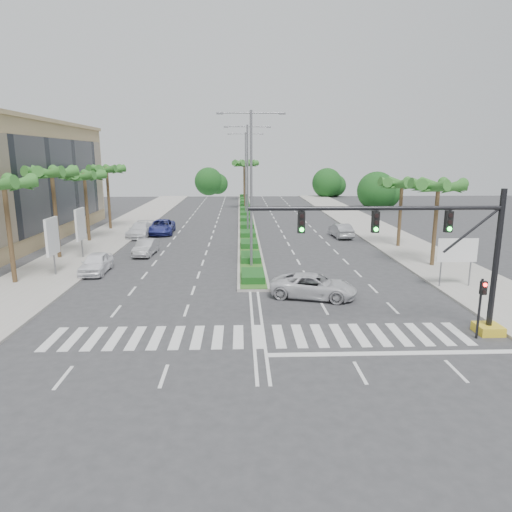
{
  "coord_description": "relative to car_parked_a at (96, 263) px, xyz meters",
  "views": [
    {
      "loc": [
        -0.88,
        -21.04,
        8.68
      ],
      "look_at": [
        0.04,
        4.82,
        3.0
      ],
      "focal_mm": 32.0,
      "sensor_mm": 36.0,
      "label": 1
    }
  ],
  "objects": [
    {
      "name": "ground",
      "position": [
        11.8,
        -12.92,
        -0.77
      ],
      "size": [
        160.0,
        160.0,
        0.0
      ],
      "primitive_type": "plane",
      "color": "#333335",
      "rests_on": "ground"
    },
    {
      "name": "footpath_right",
      "position": [
        27.0,
        7.08,
        -0.69
      ],
      "size": [
        6.0,
        120.0,
        0.15
      ],
      "primitive_type": "cube",
      "color": "gray",
      "rests_on": "ground"
    },
    {
      "name": "footpath_left",
      "position": [
        -3.4,
        7.08,
        -0.69
      ],
      "size": [
        6.0,
        120.0,
        0.15
      ],
      "primitive_type": "cube",
      "color": "gray",
      "rests_on": "ground"
    },
    {
      "name": "median",
      "position": [
        11.8,
        32.08,
        -0.67
      ],
      "size": [
        2.2,
        75.0,
        0.2
      ],
      "primitive_type": "cube",
      "color": "gray",
      "rests_on": "ground"
    },
    {
      "name": "median_grass",
      "position": [
        11.8,
        32.08,
        -0.55
      ],
      "size": [
        1.8,
        75.0,
        0.04
      ],
      "primitive_type": "cube",
      "color": "#24591E",
      "rests_on": "median"
    },
    {
      "name": "signal_gantry",
      "position": [
        21.07,
        -12.92,
        2.69
      ],
      "size": [
        12.6,
        1.2,
        7.2
      ],
      "color": "gold",
      "rests_on": "ground"
    },
    {
      "name": "pedestrian_signal",
      "position": [
        22.4,
        -13.59,
        1.28
      ],
      "size": [
        0.28,
        0.36,
        3.0
      ],
      "color": "black",
      "rests_on": "ground"
    },
    {
      "name": "direction_sign",
      "position": [
        25.3,
        -4.93,
        1.69
      ],
      "size": [
        2.7,
        0.11,
        3.4
      ],
      "color": "slate",
      "rests_on": "ground"
    },
    {
      "name": "billboard_near",
      "position": [
        -2.7,
        -0.92,
        2.2
      ],
      "size": [
        0.18,
        2.1,
        4.35
      ],
      "color": "slate",
      "rests_on": "ground"
    },
    {
      "name": "billboard_far",
      "position": [
        -2.7,
        5.08,
        2.2
      ],
      "size": [
        0.18,
        2.1,
        4.35
      ],
      "color": "slate",
      "rests_on": "ground"
    },
    {
      "name": "palm_left_near",
      "position": [
        -4.7,
        -2.92,
        5.92
      ],
      "size": [
        4.57,
        4.68,
        7.55
      ],
      "color": "brown",
      "rests_on": "ground"
    },
    {
      "name": "palm_left_mid",
      "position": [
        -4.7,
        5.08,
        6.31
      ],
      "size": [
        4.57,
        4.68,
        7.95
      ],
      "color": "brown",
      "rests_on": "ground"
    },
    {
      "name": "palm_left_far",
      "position": [
        -4.7,
        13.08,
        5.73
      ],
      "size": [
        4.57,
        4.68,
        7.35
      ],
      "color": "brown",
      "rests_on": "ground"
    },
    {
      "name": "palm_left_end",
      "position": [
        -4.7,
        21.08,
        6.12
      ],
      "size": [
        4.57,
        4.68,
        7.75
      ],
      "color": "brown",
      "rests_on": "ground"
    },
    {
      "name": "palm_right_near",
      "position": [
        26.3,
        1.08,
        5.44
      ],
      "size": [
        4.57,
        4.68,
        7.05
      ],
      "color": "brown",
      "rests_on": "ground"
    },
    {
      "name": "palm_right_far",
      "position": [
        26.3,
        9.08,
        5.15
      ],
      "size": [
        4.57,
        4.68,
        6.75
      ],
      "color": "brown",
      "rests_on": "ground"
    },
    {
      "name": "palm_median_a",
      "position": [
        11.8,
        42.08,
        6.41
      ],
      "size": [
        4.57,
        4.68,
        8.05
      ],
      "color": "brown",
      "rests_on": "ground"
    },
    {
      "name": "palm_median_b",
      "position": [
        11.8,
        57.08,
        6.41
      ],
      "size": [
        4.57,
        4.68,
        8.05
      ],
      "color": "brown",
      "rests_on": "ground"
    },
    {
      "name": "streetlight_near",
      "position": [
        11.8,
        1.08,
        6.04
      ],
      "size": [
        5.1,
        0.25,
        12.0
      ],
      "color": "slate",
      "rests_on": "ground"
    },
    {
      "name": "streetlight_mid",
      "position": [
        11.8,
        17.08,
        6.04
      ],
      "size": [
        5.1,
        0.25,
        12.0
      ],
      "color": "slate",
      "rests_on": "ground"
    },
    {
      "name": "streetlight_far",
      "position": [
        11.8,
        33.08,
        6.04
      ],
      "size": [
        5.1,
        0.25,
        12.0
      ],
      "color": "slate",
      "rests_on": "ground"
    },
    {
      "name": "car_parked_a",
      "position": [
        0.0,
        0.0,
        0.0
      ],
      "size": [
        1.89,
        4.53,
        1.53
      ],
      "primitive_type": "imported",
      "rotation": [
        0.0,
        0.0,
        0.02
      ],
      "color": "white",
      "rests_on": "ground"
    },
    {
      "name": "car_parked_b",
      "position": [
        2.49,
        6.36,
        -0.07
      ],
      "size": [
        1.77,
        4.33,
        1.4
      ],
      "primitive_type": "imported",
      "rotation": [
        0.0,
        0.0,
        -0.07
      ],
      "color": "#B2B1B6",
      "rests_on": "ground"
    },
    {
      "name": "car_parked_c",
      "position": [
        2.0,
        17.81,
        0.03
      ],
      "size": [
        2.89,
        5.86,
        1.6
      ],
      "primitive_type": "imported",
      "rotation": [
        0.0,
        0.0,
        0.04
      ],
      "color": "navy",
      "rests_on": "ground"
    },
    {
      "name": "car_parked_d",
      "position": [
        0.0,
        15.81,
        0.02
      ],
      "size": [
        2.48,
        5.5,
        1.57
      ],
      "primitive_type": "imported",
      "rotation": [
        0.0,
        0.0,
        -0.05
      ],
      "color": "silver",
      "rests_on": "ground"
    },
    {
      "name": "car_crossing",
      "position": [
        15.5,
        -6.68,
        -0.02
      ],
      "size": [
        5.83,
        3.9,
        1.49
      ],
      "primitive_type": "imported",
      "rotation": [
        0.0,
        0.0,
        1.28
      ],
      "color": "silver",
      "rests_on": "ground"
    },
    {
      "name": "car_right",
      "position": [
        21.9,
        14.72,
        -0.0
      ],
      "size": [
        2.01,
        4.77,
        1.53
      ],
      "primitive_type": "imported",
      "rotation": [
        0.0,
        0.0,
        3.23
      ],
      "color": "#A1A1A6",
      "rests_on": "ground"
    }
  ]
}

